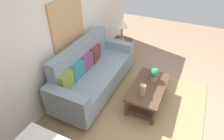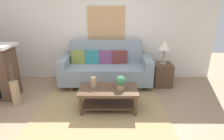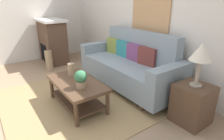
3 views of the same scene
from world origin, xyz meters
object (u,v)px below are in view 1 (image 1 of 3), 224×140
(potted_plant_tabletop, at_px, (155,74))
(coffee_table, at_px, (148,91))
(side_table, at_px, (121,50))
(throw_pillow_teal, at_px, (78,70))
(table_lamp, at_px, (122,24))
(throw_pillow_maroon, at_px, (95,54))
(framed_painting, at_px, (68,22))
(tabletop_vase, at_px, (143,90))
(throw_pillow_olive, at_px, (67,80))
(throw_pillow_plum, at_px, (87,61))
(couch, at_px, (93,73))

(potted_plant_tabletop, bearing_deg, coffee_table, 171.88)
(potted_plant_tabletop, bearing_deg, side_table, 46.83)
(throw_pillow_teal, distance_m, table_lamp, 1.76)
(coffee_table, relative_size, table_lamp, 1.93)
(throw_pillow_maroon, bearing_deg, framed_painting, 134.74)
(throw_pillow_teal, height_order, tabletop_vase, throw_pillow_teal)
(tabletop_vase, bearing_deg, table_lamp, 34.10)
(throw_pillow_olive, relative_size, potted_plant_tabletop, 1.37)
(throw_pillow_teal, bearing_deg, throw_pillow_maroon, 0.00)
(throw_pillow_olive, distance_m, table_lamp, 2.10)
(throw_pillow_maroon, distance_m, framed_painting, 0.90)
(throw_pillow_plum, relative_size, framed_painting, 0.39)
(throw_pillow_teal, bearing_deg, throw_pillow_olive, 180.00)
(coffee_table, xyz_separation_m, framed_painting, (-0.09, 1.62, 1.13))
(side_table, bearing_deg, potted_plant_tabletop, -133.17)
(throw_pillow_olive, height_order, framed_painting, framed_painting)
(throw_pillow_plum, xyz_separation_m, potted_plant_tabletop, (0.32, -1.31, -0.11))
(side_table, distance_m, table_lamp, 0.71)
(throw_pillow_plum, height_order, throw_pillow_maroon, same)
(coffee_table, xyz_separation_m, potted_plant_tabletop, (0.23, -0.03, 0.26))
(throw_pillow_plum, bearing_deg, coffee_table, -86.08)
(throw_pillow_plum, height_order, coffee_table, throw_pillow_plum)
(side_table, height_order, framed_painting, framed_painting)
(tabletop_vase, bearing_deg, couch, 80.46)
(throw_pillow_maroon, bearing_deg, throw_pillow_teal, 180.00)
(throw_pillow_teal, xyz_separation_m, table_lamp, (1.73, -0.17, 0.31))
(throw_pillow_maroon, distance_m, side_table, 1.14)
(framed_painting, bearing_deg, throw_pillow_olive, -153.23)
(throw_pillow_maroon, height_order, tabletop_vase, throw_pillow_maroon)
(throw_pillow_olive, bearing_deg, throw_pillow_maroon, 0.00)
(throw_pillow_olive, xyz_separation_m, potted_plant_tabletop, (0.99, -1.31, -0.11))
(throw_pillow_olive, bearing_deg, throw_pillow_teal, 0.00)
(throw_pillow_teal, distance_m, coffee_table, 1.40)
(tabletop_vase, bearing_deg, throw_pillow_plum, 81.41)
(couch, distance_m, throw_pillow_maroon, 0.44)
(throw_pillow_maroon, height_order, table_lamp, table_lamp)
(throw_pillow_olive, height_order, table_lamp, table_lamp)
(throw_pillow_maroon, xyz_separation_m, table_lamp, (1.05, -0.17, 0.31))
(tabletop_vase, distance_m, table_lamp, 1.96)
(table_lamp, bearing_deg, throw_pillow_maroon, 170.87)
(throw_pillow_olive, relative_size, coffee_table, 0.33)
(potted_plant_tabletop, distance_m, table_lamp, 1.62)
(throw_pillow_maroon, relative_size, tabletop_vase, 1.69)
(throw_pillow_olive, distance_m, side_table, 2.11)
(throw_pillow_olive, xyz_separation_m, tabletop_vase, (0.49, -1.24, -0.14))
(couch, relative_size, potted_plant_tabletop, 8.32)
(couch, relative_size, throw_pillow_plum, 6.05)
(throw_pillow_olive, bearing_deg, couch, -10.56)
(coffee_table, bearing_deg, throw_pillow_teal, 108.40)
(throw_pillow_plum, xyz_separation_m, framed_painting, (-0.00, 0.34, 0.76))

